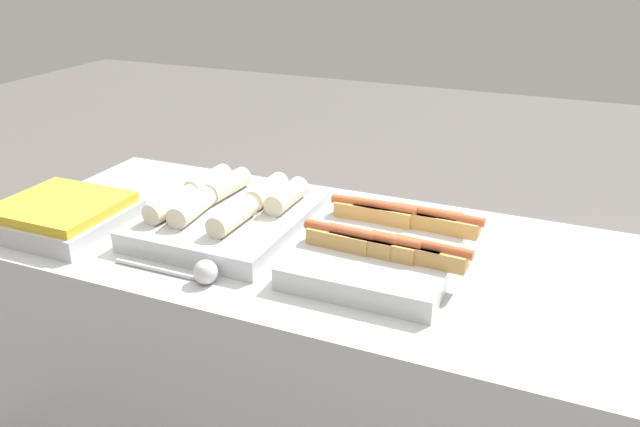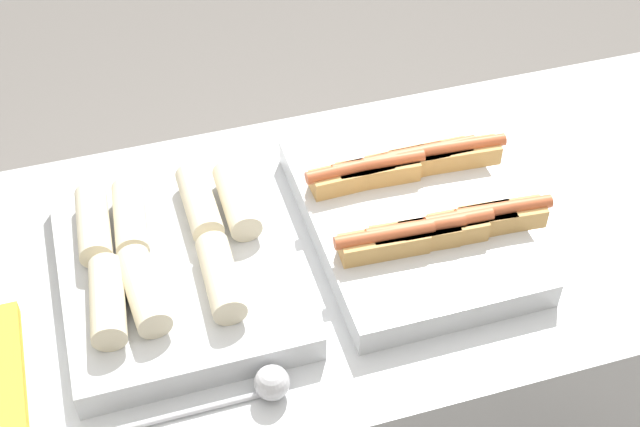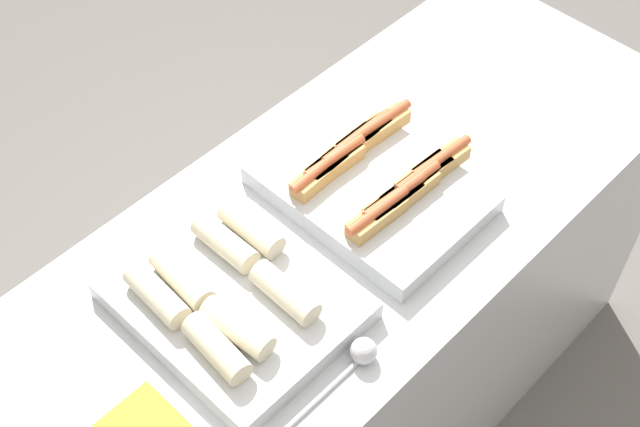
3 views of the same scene
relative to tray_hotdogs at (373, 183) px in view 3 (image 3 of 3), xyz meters
name	(u,v)px [view 3 (image 3 of 3)]	position (x,y,z in m)	size (l,w,h in m)	color
ground_plane	(339,416)	(-0.08, 0.00, -0.97)	(12.00, 12.00, 0.00)	slate
counter	(342,332)	(-0.08, 0.00, -0.51)	(1.80, 0.70, 0.94)	silver
tray_hotdogs	(373,183)	(0.00, 0.00, 0.00)	(0.38, 0.46, 0.10)	silver
tray_wraps	(231,296)	(-0.41, 0.00, 0.00)	(0.37, 0.45, 0.10)	silver
serving_spoon_near	(358,357)	(-0.33, -0.26, -0.02)	(0.26, 0.05, 0.05)	silver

